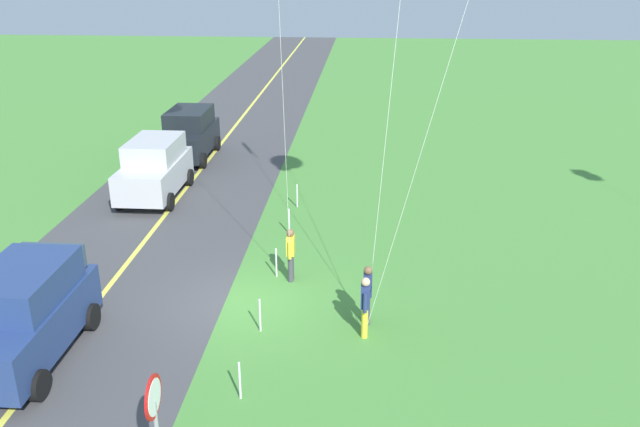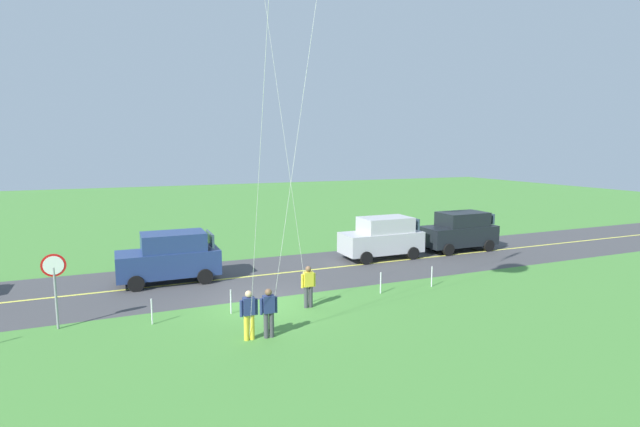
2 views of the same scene
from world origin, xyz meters
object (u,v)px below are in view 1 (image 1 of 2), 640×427
Objects in this scene: car_parked_west_far at (189,134)px; stop_sign at (155,416)px; car_suv_foreground at (24,314)px; person_adult_near at (291,253)px; person_child_watcher at (367,293)px; person_adult_companion at (365,305)px; car_parked_west_near at (155,168)px.

stop_sign reaches higher than car_parked_west_far.
car_suv_foreground reaches higher than person_adult_near.
person_child_watcher is (14.16, 8.26, -0.29)m from car_parked_west_far.
car_suv_foreground is 2.75× the size of person_child_watcher.
person_adult_companion is (-1.54, 7.83, -0.29)m from car_suv_foreground.
car_suv_foreground is at bearing 1.97° from car_parked_west_near.
stop_sign is (20.44, 4.79, 0.65)m from car_parked_west_far.
car_parked_west_far is at bearing -166.80° from stop_sign.
car_parked_west_near is at bearing -162.52° from stop_sign.
car_parked_west_far is 2.75× the size of person_child_watcher.
stop_sign is at bearing 13.20° from car_parked_west_far.
person_adult_companion and person_child_watcher have the same top height.
car_parked_west_near is 2.75× the size of person_child_watcher.
person_adult_near is at bearing 126.03° from person_adult_companion.
stop_sign is at bearing -122.18° from person_adult_companion.
person_adult_near is 3.15m from person_child_watcher.
car_parked_west_far is 2.75× the size of person_adult_companion.
person_adult_companion is at bearing 40.55° from car_parked_west_near.
stop_sign reaches higher than person_adult_near.
car_parked_west_near is 16.00m from stop_sign.
car_suv_foreground is 16.34m from car_parked_west_far.
person_adult_near and person_adult_companion have the same top height.
car_parked_west_far is at bearing -178.68° from car_suv_foreground.
person_adult_companion is (2.86, 2.16, 0.00)m from person_adult_near.
car_suv_foreground is 7.99m from person_adult_companion.
car_parked_west_far is 21.00m from stop_sign.
car_parked_west_near is 12.20m from person_child_watcher.
stop_sign is at bearing 47.09° from car_suv_foreground.
person_child_watcher is at bearing 84.07° from person_adult_companion.
car_suv_foreground is 2.75× the size of person_adult_companion.
car_suv_foreground and car_parked_west_near have the same top height.
car_parked_west_far reaches higher than person_adult_companion.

